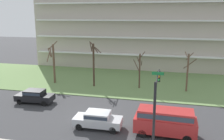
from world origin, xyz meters
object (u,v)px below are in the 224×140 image
van_red_center_right (165,120)px  tree_far_left (53,62)px  tree_center (140,70)px  tree_right (188,71)px  tree_left (94,63)px  sedan_black_center_left (35,96)px  traffic_signal_mast (156,100)px  sedan_silver_near_left (98,119)px

van_red_center_right → tree_far_left: bearing=144.5°
tree_center → tree_right: tree_right is taller
tree_left → sedan_black_center_left: bearing=-121.4°
tree_far_left → tree_center: tree_far_left is taller
sedan_black_center_left → traffic_signal_mast: bearing=150.2°
traffic_signal_mast → sedan_silver_near_left: bearing=152.8°
sedan_black_center_left → traffic_signal_mast: traffic_signal_mast is taller
tree_far_left → sedan_black_center_left: 8.75m
sedan_silver_near_left → tree_right: bearing=55.2°
sedan_silver_near_left → tree_center: bearing=79.2°
sedan_silver_near_left → traffic_signal_mast: (5.27, -2.71, 3.26)m
tree_far_left → van_red_center_right: size_ratio=1.21×
sedan_black_center_left → tree_center: bearing=-146.1°
tree_center → tree_right: (6.43, 0.01, 0.14)m
sedan_black_center_left → traffic_signal_mast: size_ratio=0.75×
tree_far_left → sedan_silver_near_left: 16.85m
tree_center → sedan_black_center_left: (-11.30, -8.56, -1.86)m
tree_far_left → tree_center: (12.94, 0.33, -0.60)m
sedan_silver_near_left → traffic_signal_mast: bearing=-28.6°
tree_left → tree_right: (12.91, 0.67, -0.68)m
sedan_silver_near_left → tree_far_left: bearing=128.8°
tree_far_left → van_red_center_right: 21.14m
tree_far_left → van_red_center_right: tree_far_left is taller
tree_right → tree_left: bearing=-177.0°
tree_right → van_red_center_right: tree_right is taller
tree_right → van_red_center_right: 13.40m
tree_center → sedan_silver_near_left: bearing=-99.5°
tree_left → van_red_center_right: size_ratio=1.26×
tree_center → sedan_black_center_left: bearing=-142.9°
sedan_silver_near_left → sedan_black_center_left: size_ratio=0.99×
tree_left → van_red_center_right: 16.25m
tree_left → tree_right: bearing=3.0°
tree_far_left → traffic_signal_mast: bearing=-43.9°
tree_right → traffic_signal_mast: 16.17m
tree_far_left → traffic_signal_mast: (16.03, -15.44, 0.81)m
tree_center → van_red_center_right: tree_center is taller
tree_left → tree_center: tree_left is taller
tree_left → sedan_black_center_left: (-4.82, -7.90, -2.68)m
van_red_center_right → traffic_signal_mast: (-0.73, -2.71, 2.74)m
tree_far_left → sedan_silver_near_left: (10.77, -12.73, -2.46)m
tree_left → sedan_black_center_left: 9.63m
tree_center → tree_right: size_ratio=0.96×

